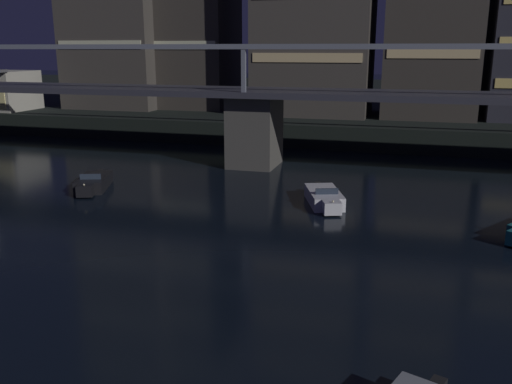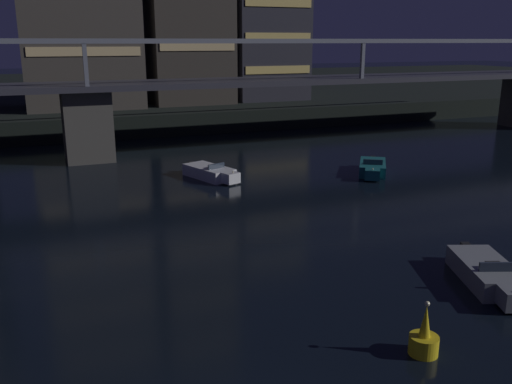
# 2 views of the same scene
# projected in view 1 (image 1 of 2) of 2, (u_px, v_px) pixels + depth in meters

# --- Properties ---
(far_riverbank) EXTENTS (240.00, 80.00, 2.20)m
(far_riverbank) POSITION_uv_depth(u_px,v_px,m) (336.00, 99.00, 88.21)
(far_riverbank) COLOR black
(far_riverbank) RESTS_ON ground
(river_bridge) EXTENTS (99.48, 6.40, 9.38)m
(river_bridge) POSITION_uv_depth(u_px,v_px,m) (255.00, 108.00, 42.67)
(river_bridge) COLOR #4C4944
(river_bridge) RESTS_ON ground
(speedboat_near_right) EXTENTS (3.01, 5.12, 1.16)m
(speedboat_near_right) POSITION_uv_depth(u_px,v_px,m) (325.00, 198.00, 32.72)
(speedboat_near_right) COLOR silver
(speedboat_near_right) RESTS_ON ground
(speedboat_mid_left) EXTENTS (3.01, 5.12, 1.16)m
(speedboat_mid_left) POSITION_uv_depth(u_px,v_px,m) (93.00, 183.00, 36.38)
(speedboat_mid_left) COLOR black
(speedboat_mid_left) RESTS_ON ground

